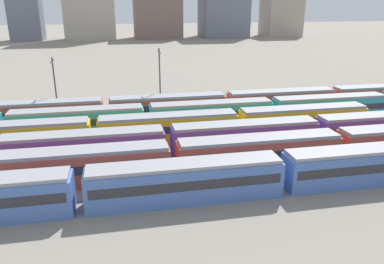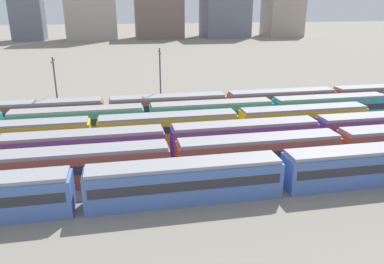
# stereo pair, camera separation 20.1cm
# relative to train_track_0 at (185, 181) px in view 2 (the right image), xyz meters

# --- Properties ---
(train_track_0) EXTENTS (93.60, 3.06, 3.75)m
(train_track_0) POSITION_rel_train_track_0_xyz_m (0.00, 0.00, 0.00)
(train_track_0) COLOR #4C70BC
(train_track_0) RESTS_ON ground_plane
(train_track_1) EXTENTS (74.70, 3.06, 3.75)m
(train_track_1) POSITION_rel_train_track_0_xyz_m (-0.34, 5.20, 0.00)
(train_track_1) COLOR #BC4C38
(train_track_1) RESTS_ON ground_plane
(train_track_2) EXTENTS (112.50, 3.06, 3.75)m
(train_track_2) POSITION_rel_train_track_0_xyz_m (18.71, 10.40, 0.00)
(train_track_2) COLOR #6B429E
(train_track_2) RESTS_ON ground_plane
(train_track_3) EXTENTS (74.70, 3.06, 3.75)m
(train_track_3) POSITION_rel_train_track_0_xyz_m (-8.83, 15.60, 0.00)
(train_track_3) COLOR yellow
(train_track_3) RESTS_ON ground_plane
(train_track_4) EXTENTS (93.60, 3.06, 3.75)m
(train_track_4) POSITION_rel_train_track_0_xyz_m (7.65, 20.80, 0.00)
(train_track_4) COLOR teal
(train_track_4) RESTS_ON ground_plane
(train_track_5) EXTENTS (93.60, 3.06, 3.75)m
(train_track_5) POSITION_rel_train_track_0_xyz_m (1.95, 26.00, 0.00)
(train_track_5) COLOR #BC4C38
(train_track_5) RESTS_ON ground_plane
(catenary_pole_1) EXTENTS (0.24, 3.20, 9.62)m
(catenary_pole_1) POSITION_rel_train_track_0_xyz_m (-14.98, 29.21, 3.45)
(catenary_pole_1) COLOR #4C4C51
(catenary_pole_1) RESTS_ON ground_plane
(catenary_pole_3) EXTENTS (0.24, 3.20, 10.63)m
(catenary_pole_3) POSITION_rel_train_track_0_xyz_m (1.14, 28.97, 3.97)
(catenary_pole_3) COLOR #4C4C51
(catenary_pole_3) RESTS_ON ground_plane
(distant_building_1) EXTENTS (14.43, 12.60, 27.25)m
(distant_building_1) POSITION_rel_train_track_0_xyz_m (-46.51, 168.94, 11.72)
(distant_building_1) COLOR slate
(distant_building_1) RESTS_ON ground_plane
(distant_building_3) EXTENTS (23.66, 17.72, 27.08)m
(distant_building_3) POSITION_rel_train_track_0_xyz_m (16.45, 168.94, 11.64)
(distant_building_3) COLOR #7A665B
(distant_building_3) RESTS_ON ground_plane
(distant_building_4) EXTENTS (23.00, 21.63, 33.27)m
(distant_building_4) POSITION_rel_train_track_0_xyz_m (51.17, 168.94, 14.73)
(distant_building_4) COLOR slate
(distant_building_4) RESTS_ON ground_plane
(distant_building_5) EXTENTS (18.79, 17.47, 25.04)m
(distant_building_5) POSITION_rel_train_track_0_xyz_m (83.64, 168.94, 10.62)
(distant_building_5) COLOR #A89989
(distant_building_5) RESTS_ON ground_plane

